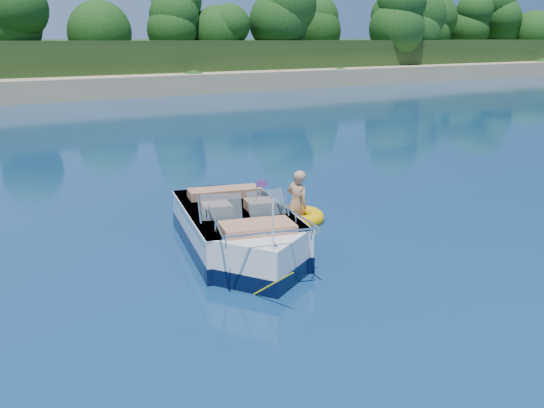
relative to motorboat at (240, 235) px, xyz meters
name	(u,v)px	position (x,y,z in m)	size (l,w,h in m)	color
ground	(361,259)	(1.79, -1.63, -0.37)	(160.00, 160.00, 0.00)	#0A2147
motorboat	(240,235)	(0.00, 0.00, 0.00)	(2.98, 5.57, 1.90)	white
tow_tube	(297,217)	(2.26, 1.17, -0.28)	(1.36, 1.36, 0.34)	#FFB903
boy	(296,221)	(2.20, 1.14, -0.37)	(0.61, 0.40, 1.68)	tan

